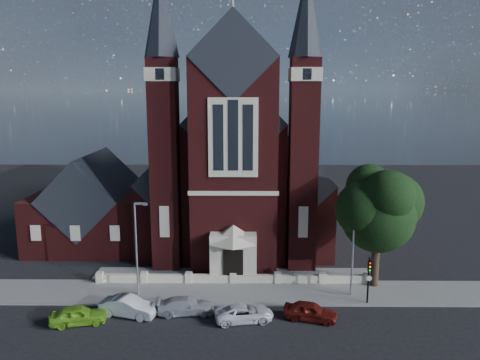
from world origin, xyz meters
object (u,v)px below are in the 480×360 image
(street_lamp_left, at_px, (137,243))
(car_silver_b, at_px, (185,306))
(car_dark_red, at_px, (310,311))
(church, at_px, (236,165))
(street_tree, at_px, (380,211))
(traffic_signal, at_px, (369,274))
(car_white_suv, at_px, (244,313))
(car_lime_van, at_px, (78,315))
(parish_hall, at_px, (94,208))
(street_lamp_right, at_px, (354,244))
(car_silver_a, at_px, (128,307))

(street_lamp_left, height_order, car_silver_b, street_lamp_left)
(car_silver_b, xyz_separation_m, car_dark_red, (9.59, -0.91, 0.05))
(church, bearing_deg, street_tree, -53.83)
(traffic_signal, relative_size, car_white_suv, 0.90)
(car_dark_red, bearing_deg, church, 29.64)
(street_lamp_left, height_order, car_lime_van, street_lamp_left)
(traffic_signal, xyz_separation_m, car_silver_b, (-14.59, -1.71, -1.94))
(church, bearing_deg, parish_hall, -162.84)
(street_lamp_left, height_order, traffic_signal, street_lamp_left)
(street_lamp_left, relative_size, traffic_signal, 2.02)
(church, distance_m, street_tree, 21.38)
(street_lamp_left, relative_size, car_dark_red, 1.99)
(church, xyz_separation_m, street_lamp_right, (10.09, -18.94, -3.59))
(parish_hall, xyz_separation_m, street_lamp_left, (8.09, -14.00, 0.59))
(church, distance_m, car_dark_red, 25.04)
(car_lime_van, distance_m, car_silver_a, 3.67)
(street_lamp_right, distance_m, car_white_suv, 10.87)
(street_lamp_right, relative_size, car_lime_van, 1.98)
(church, bearing_deg, car_silver_b, -99.17)
(street_tree, height_order, street_lamp_left, street_tree)
(traffic_signal, bearing_deg, car_white_suv, -164.34)
(car_white_suv, bearing_deg, parish_hall, 33.50)
(church, relative_size, street_lamp_left, 4.31)
(car_lime_van, height_order, car_silver_b, car_lime_van)
(street_tree, xyz_separation_m, street_lamp_right, (-2.51, -1.71, -2.36))
(street_tree, bearing_deg, car_dark_red, -138.19)
(street_lamp_right, distance_m, car_silver_b, 14.61)
(church, distance_m, car_lime_van, 27.52)
(car_white_suv, relative_size, car_dark_red, 1.09)
(street_lamp_left, bearing_deg, traffic_signal, -4.76)
(street_tree, relative_size, street_lamp_right, 1.32)
(street_tree, bearing_deg, street_lamp_right, -145.74)
(traffic_signal, distance_m, car_lime_van, 22.67)
(car_silver_b, relative_size, car_dark_red, 1.09)
(street_lamp_right, bearing_deg, street_tree, 34.26)
(parish_hall, bearing_deg, car_white_suv, -47.28)
(parish_hall, height_order, car_dark_red, parish_hall)
(street_tree, bearing_deg, car_lime_van, -164.35)
(car_lime_van, height_order, car_dark_red, car_lime_van)
(street_tree, xyz_separation_m, traffic_signal, (-1.60, -3.28, -4.38))
(street_lamp_right, height_order, car_silver_a, street_lamp_right)
(street_tree, distance_m, street_lamp_right, 3.84)
(car_silver_a, relative_size, car_white_suv, 1.01)
(traffic_signal, height_order, car_silver_b, traffic_signal)
(street_lamp_left, distance_m, car_silver_b, 6.71)
(traffic_signal, bearing_deg, car_lime_van, -171.29)
(street_lamp_left, xyz_separation_m, car_silver_a, (-0.00, -3.66, -3.86))
(car_white_suv, bearing_deg, car_dark_red, -97.00)
(parish_hall, relative_size, traffic_signal, 3.05)
(parish_hall, distance_m, car_white_suv, 25.25)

